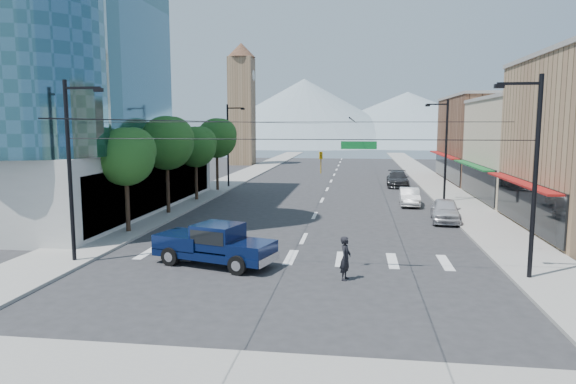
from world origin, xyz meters
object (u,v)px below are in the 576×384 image
(parked_car_near, at_px, (445,210))
(pickup_truck, at_px, (214,243))
(parked_car_mid, at_px, (409,197))
(parked_car_far, at_px, (398,179))
(pedestrian, at_px, (345,258))

(parked_car_near, bearing_deg, pickup_truck, -129.50)
(parked_car_near, distance_m, parked_car_mid, 7.44)
(pickup_truck, relative_size, parked_car_far, 1.11)
(pedestrian, height_order, parked_car_far, pedestrian)
(pedestrian, xyz_separation_m, parked_car_far, (4.90, 35.50, -0.14))
(parked_car_mid, distance_m, parked_car_far, 13.52)
(parked_car_near, xyz_separation_m, parked_car_mid, (-1.80, 7.21, -0.08))
(parked_car_mid, bearing_deg, pedestrian, -100.81)
(parked_car_near, distance_m, parked_car_far, 20.81)
(parked_car_near, bearing_deg, pedestrian, -108.86)
(parked_car_mid, bearing_deg, parked_car_near, -74.23)
(pickup_truck, distance_m, parked_car_far, 35.74)
(pedestrian, xyz_separation_m, parked_car_mid, (4.90, 21.98, -0.23))
(pickup_truck, height_order, parked_car_near, pickup_truck)
(parked_car_near, bearing_deg, parked_car_far, 100.51)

